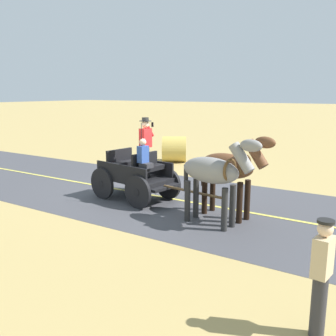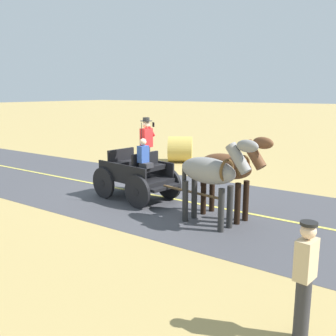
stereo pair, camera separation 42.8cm
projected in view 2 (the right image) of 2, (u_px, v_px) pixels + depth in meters
name	position (u px, v px, depth m)	size (l,w,h in m)	color
ground_plane	(148.00, 194.00, 12.05)	(200.00, 200.00, 0.00)	tan
road_surface	(148.00, 194.00, 12.05)	(5.91, 160.00, 0.01)	#424247
road_centre_stripe	(148.00, 194.00, 12.04)	(0.12, 160.00, 0.00)	#DBCC4C
horse_drawn_carriage	(138.00, 173.00, 11.36)	(1.74, 4.51, 2.50)	black
horse_near_side	(229.00, 169.00, 9.50)	(0.84, 2.15, 2.21)	brown
horse_off_side	(211.00, 173.00, 8.97)	(0.77, 2.15, 2.21)	gray
pedestrian_walking	(305.00, 278.00, 4.81)	(0.35, 0.24, 1.65)	#2D2D33
hay_bale	(180.00, 149.00, 17.50)	(1.20, 1.20, 1.10)	gold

